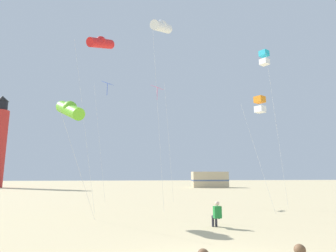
% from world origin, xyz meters
% --- Properties ---
extents(kite_flyer_standing, '(0.37, 0.53, 1.16)m').
position_xyz_m(kite_flyer_standing, '(1.74, 5.80, 0.61)').
color(kite_flyer_standing, '#238438').
rests_on(kite_flyer_standing, ground).
extents(kite_box_cyan, '(1.32, 1.32, 11.95)m').
position_xyz_m(kite_box_cyan, '(8.05, 12.44, 11.35)').
color(kite_box_cyan, silver).
rests_on(kite_box_cyan, ground).
extents(kite_diamond_blue, '(1.84, 1.84, 11.12)m').
position_xyz_m(kite_diamond_blue, '(-4.59, 18.87, 10.42)').
color(kite_diamond_blue, silver).
rests_on(kite_diamond_blue, ground).
extents(kite_tube_white, '(1.96, 2.47, 13.82)m').
position_xyz_m(kite_tube_white, '(-0.15, 11.88, 13.11)').
color(kite_tube_white, silver).
rests_on(kite_tube_white, ground).
extents(kite_tube_lime, '(2.70, 2.88, 6.64)m').
position_xyz_m(kite_tube_lime, '(-5.62, 8.93, 5.94)').
color(kite_tube_lime, silver).
rests_on(kite_tube_lime, ground).
extents(kite_diamond_rainbow, '(2.15, 2.15, 10.33)m').
position_xyz_m(kite_diamond_rainbow, '(0.13, 17.15, 9.68)').
color(kite_diamond_rainbow, silver).
rests_on(kite_diamond_rainbow, ground).
extents(kite_tube_scarlet, '(2.87, 3.08, 12.75)m').
position_xyz_m(kite_tube_scarlet, '(-4.59, 12.94, 12.04)').
color(kite_tube_scarlet, silver).
rests_on(kite_tube_scarlet, ground).
extents(kite_box_orange, '(1.78, 1.78, 7.72)m').
position_xyz_m(kite_box_orange, '(6.66, 10.86, 7.14)').
color(kite_box_orange, silver).
rests_on(kite_box_orange, ground).
extents(rv_van_tan, '(6.49, 2.48, 2.80)m').
position_xyz_m(rv_van_tan, '(12.04, 42.38, 1.39)').
color(rv_van_tan, '#C6B28C').
rests_on(rv_van_tan, ground).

